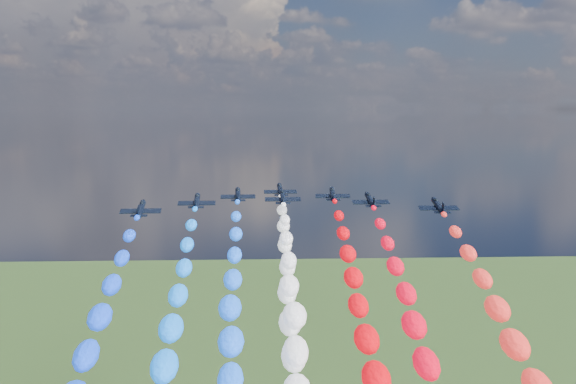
{
  "coord_description": "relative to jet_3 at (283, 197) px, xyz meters",
  "views": [
    {
      "loc": [
        -6.55,
        -143.31,
        123.3
      ],
      "look_at": [
        0.0,
        4.0,
        105.07
      ],
      "focal_mm": 41.84,
      "sensor_mm": 36.0,
      "label": 1
    }
  ],
  "objects": [
    {
      "name": "trail_4",
      "position": [
        -0.12,
        -42.68,
        -21.97
      ],
      "size": [
        5.61,
        110.32,
        47.48
      ],
      "primitive_type": null,
      "color": "white"
    },
    {
      "name": "trail_5",
      "position": [
        12.14,
        -51.65,
        -21.97
      ],
      "size": [
        5.61,
        110.32,
        47.48
      ],
      "primitive_type": null,
      "color": "red"
    },
    {
      "name": "jet_6",
      "position": [
        19.43,
        -5.62,
        0.0
      ],
      "size": [
        8.63,
        11.58,
        4.81
      ],
      "primitive_type": null,
      "rotation": [
        0.22,
        0.0,
        0.04
      ],
      "color": "black"
    },
    {
      "name": "jet_0",
      "position": [
        -29.63,
        -16.68,
        0.0
      ],
      "size": [
        8.74,
        11.66,
        4.81
      ],
      "primitive_type": null,
      "rotation": [
        0.22,
        0.0,
        0.05
      ],
      "color": "black"
    },
    {
      "name": "jet_1",
      "position": [
        -19.27,
        -5.51,
        0.0
      ],
      "size": [
        8.63,
        11.58,
        4.81
      ],
      "primitive_type": null,
      "rotation": [
        0.22,
        0.0,
        0.04
      ],
      "color": "black"
    },
    {
      "name": "jet_7",
      "position": [
        32.19,
        -15.25,
        0.0
      ],
      "size": [
        8.37,
        11.4,
        4.81
      ],
      "primitive_type": null,
      "rotation": [
        0.22,
        0.0,
        -0.01
      ],
      "color": "black"
    },
    {
      "name": "jet_2",
      "position": [
        -10.48,
        5.16,
        0.0
      ],
      "size": [
        8.69,
        11.63,
        4.81
      ],
      "primitive_type": null,
      "rotation": [
        0.22,
        0.0,
        0.04
      ],
      "color": "black"
    },
    {
      "name": "jet_5",
      "position": [
        12.14,
        5.26,
        0.0
      ],
      "size": [
        8.89,
        11.77,
        4.81
      ],
      "primitive_type": null,
      "rotation": [
        0.22,
        0.0,
        -0.06
      ],
      "color": "black"
    },
    {
      "name": "trail_2",
      "position": [
        -10.48,
        -51.76,
        -21.97
      ],
      "size": [
        5.61,
        110.32,
        47.48
      ],
      "primitive_type": null,
      "color": "#175BFF"
    },
    {
      "name": "jet_3",
      "position": [
        0.0,
        0.0,
        0.0
      ],
      "size": [
        8.35,
        11.38,
        4.81
      ],
      "primitive_type": null,
      "rotation": [
        0.22,
        0.0,
        -0.01
      ],
      "color": "black"
    },
    {
      "name": "jet_4",
      "position": [
        -0.12,
        14.23,
        0.0
      ],
      "size": [
        8.62,
        11.58,
        4.81
      ],
      "primitive_type": null,
      "rotation": [
        0.22,
        0.0,
        0.04
      ],
      "color": "black"
    }
  ]
}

